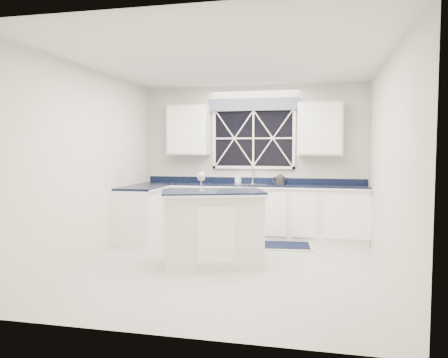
% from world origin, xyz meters
% --- Properties ---
extents(ground, '(4.50, 4.50, 0.00)m').
position_xyz_m(ground, '(0.00, 0.00, 0.00)').
color(ground, '#A6A6A2').
rests_on(ground, ground).
extents(back_wall, '(4.00, 0.10, 2.70)m').
position_xyz_m(back_wall, '(0.00, 2.25, 1.35)').
color(back_wall, beige).
rests_on(back_wall, ground).
extents(base_cabinets, '(3.99, 1.60, 0.90)m').
position_xyz_m(base_cabinets, '(-0.33, 1.78, 0.45)').
color(base_cabinets, white).
rests_on(base_cabinets, ground).
extents(countertop, '(3.98, 0.64, 0.04)m').
position_xyz_m(countertop, '(0.00, 1.95, 0.92)').
color(countertop, black).
rests_on(countertop, base_cabinets).
extents(dishwasher, '(0.60, 0.58, 0.82)m').
position_xyz_m(dishwasher, '(-1.10, 1.95, 0.41)').
color(dishwasher, black).
rests_on(dishwasher, ground).
extents(window, '(1.65, 0.09, 1.26)m').
position_xyz_m(window, '(0.00, 2.20, 1.83)').
color(window, black).
rests_on(window, ground).
extents(upper_cabinets, '(3.10, 0.34, 0.90)m').
position_xyz_m(upper_cabinets, '(0.00, 2.08, 1.90)').
color(upper_cabinets, white).
rests_on(upper_cabinets, ground).
extents(faucet, '(0.05, 0.20, 0.30)m').
position_xyz_m(faucet, '(0.00, 2.14, 1.10)').
color(faucet, '#BCBCBE').
rests_on(faucet, countertop).
extents(island, '(1.53, 1.21, 1.00)m').
position_xyz_m(island, '(-0.21, 0.05, 0.50)').
color(island, white).
rests_on(island, ground).
extents(rug, '(1.21, 0.81, 0.02)m').
position_xyz_m(rug, '(0.53, 1.35, 0.01)').
color(rug, '#ADADA8').
rests_on(rug, ground).
extents(kettle, '(0.28, 0.20, 0.20)m').
position_xyz_m(kettle, '(0.50, 2.00, 1.03)').
color(kettle, '#2D2D2F').
rests_on(kettle, countertop).
extents(wine_glass, '(0.11, 0.11, 0.27)m').
position_xyz_m(wine_glass, '(-0.36, 0.02, 1.19)').
color(wine_glass, silver).
rests_on(wine_glass, island).
extents(soap_bottle, '(0.11, 0.11, 0.19)m').
position_xyz_m(soap_bottle, '(-0.27, 2.17, 1.04)').
color(soap_bottle, silver).
rests_on(soap_bottle, countertop).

